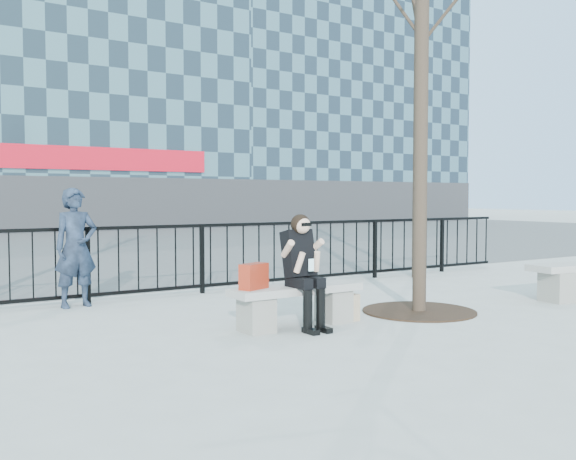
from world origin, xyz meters
TOP-DOWN VIEW (x-y plane):
  - ground at (0.00, 0.00)m, footprint 120.00×120.00m
  - street_surface at (0.00, 15.00)m, footprint 60.00×23.00m
  - railing at (0.00, 3.00)m, footprint 14.00×0.06m
  - building_right at (20.00, 27.00)m, footprint 16.20×10.20m
  - tree_grate at (1.90, -0.10)m, footprint 1.50×1.50m
  - bench_main at (0.00, 0.00)m, footprint 1.65×0.46m
  - seated_woman at (0.00, -0.16)m, footprint 0.50×0.64m
  - handbag at (-0.57, 0.02)m, footprint 0.39×0.29m
  - shopping_bag at (0.68, -0.09)m, footprint 0.36×0.16m
  - standing_man at (-1.82, 2.80)m, footprint 0.65×0.48m

SIDE VIEW (x-z plane):
  - ground at x=0.00m, z-range 0.00..0.00m
  - street_surface at x=0.00m, z-range 0.00..0.01m
  - tree_grate at x=1.90m, z-range 0.00..0.02m
  - shopping_bag at x=0.68m, z-range 0.00..0.33m
  - bench_main at x=0.00m, z-range 0.06..0.55m
  - railing at x=0.00m, z-range 0.00..1.11m
  - handbag at x=-0.57m, z-range 0.49..0.78m
  - seated_woman at x=0.00m, z-range 0.00..1.34m
  - standing_man at x=-1.82m, z-range 0.00..1.66m
  - building_right at x=20.00m, z-range 0.00..20.60m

